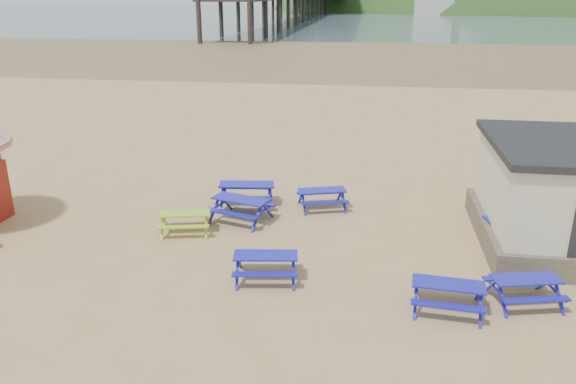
# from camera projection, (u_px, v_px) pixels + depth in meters

# --- Properties ---
(ground) EXTENTS (400.00, 400.00, 0.00)m
(ground) POSITION_uv_depth(u_px,v_px,m) (255.00, 237.00, 17.32)
(ground) COLOR tan
(ground) RESTS_ON ground
(wet_sand) EXTENTS (400.00, 400.00, 0.00)m
(wet_sand) POSITION_uv_depth(u_px,v_px,m) (347.00, 53.00, 68.48)
(wet_sand) COLOR olive
(wet_sand) RESTS_ON ground
(sea) EXTENTS (400.00, 400.00, 0.00)m
(sea) POSITION_uv_depth(u_px,v_px,m) (366.00, 15.00, 175.47)
(sea) COLOR #485A67
(sea) RESTS_ON ground
(picnic_table_blue_a) EXTENTS (2.21, 1.97, 0.78)m
(picnic_table_blue_a) POSITION_uv_depth(u_px,v_px,m) (241.00, 209.00, 18.47)
(picnic_table_blue_a) COLOR #110291
(picnic_table_blue_a) RESTS_ON ground
(picnic_table_blue_b) EXTENTS (2.06, 1.74, 0.79)m
(picnic_table_blue_b) POSITION_uv_depth(u_px,v_px,m) (247.00, 194.00, 19.81)
(picnic_table_blue_b) COLOR #110291
(picnic_table_blue_b) RESTS_ON ground
(picnic_table_blue_c) EXTENTS (2.08, 1.81, 0.76)m
(picnic_table_blue_c) POSITION_uv_depth(u_px,v_px,m) (515.00, 231.00, 16.85)
(picnic_table_blue_c) COLOR #110291
(picnic_table_blue_c) RESTS_ON ground
(picnic_table_blue_d) EXTENTS (1.84, 1.57, 0.70)m
(picnic_table_blue_d) POSITION_uv_depth(u_px,v_px,m) (266.00, 267.00, 14.73)
(picnic_table_blue_d) COLOR #110291
(picnic_table_blue_d) RESTS_ON ground
(picnic_table_blue_e) EXTENTS (1.79, 1.49, 0.70)m
(picnic_table_blue_e) POSITION_uv_depth(u_px,v_px,m) (447.00, 296.00, 13.28)
(picnic_table_blue_e) COLOR #110291
(picnic_table_blue_e) RESTS_ON ground
(picnic_table_blue_f) EXTENTS (1.87, 1.64, 0.68)m
(picnic_table_blue_f) POSITION_uv_depth(u_px,v_px,m) (525.00, 291.00, 13.57)
(picnic_table_blue_f) COLOR #110291
(picnic_table_blue_f) RESTS_ON ground
(picnic_table_yellow) EXTENTS (1.80, 1.57, 0.65)m
(picnic_table_yellow) POSITION_uv_depth(u_px,v_px,m) (185.00, 222.00, 17.61)
(picnic_table_yellow) COLOR #A4AA1C
(picnic_table_yellow) RESTS_ON ground
(picnic_table_blue_g) EXTENTS (1.94, 1.73, 0.68)m
(picnic_table_blue_g) POSITION_uv_depth(u_px,v_px,m) (322.00, 199.00, 19.54)
(picnic_table_blue_g) COLOR #110291
(picnic_table_blue_g) RESTS_ON ground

